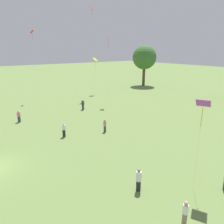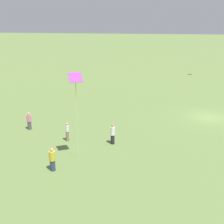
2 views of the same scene
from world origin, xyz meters
TOP-DOWN VIEW (x-y plane):
  - ground_plane at (0.00, 0.00)m, footprint 240.00×240.00m
  - person_0 at (13.52, 7.85)m, footprint 0.43×0.43m
  - person_1 at (13.25, 13.14)m, footprint 0.58×0.58m
  - person_4 at (17.84, 5.53)m, footprint 0.60×0.60m
  - person_5 at (9.52, 8.02)m, footprint 0.45×0.45m
  - kite_1 at (11.77, 11.38)m, footprint 1.14×1.05m

SIDE VIEW (x-z plane):
  - ground_plane at x=0.00m, z-range 0.00..0.00m
  - person_4 at x=17.84m, z-range -0.02..1.68m
  - person_1 at x=13.25m, z-range -0.02..1.73m
  - person_0 at x=13.52m, z-range 0.01..1.72m
  - person_5 at x=9.52m, z-range -0.01..1.77m
  - kite_1 at x=11.77m, z-range 2.88..9.62m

